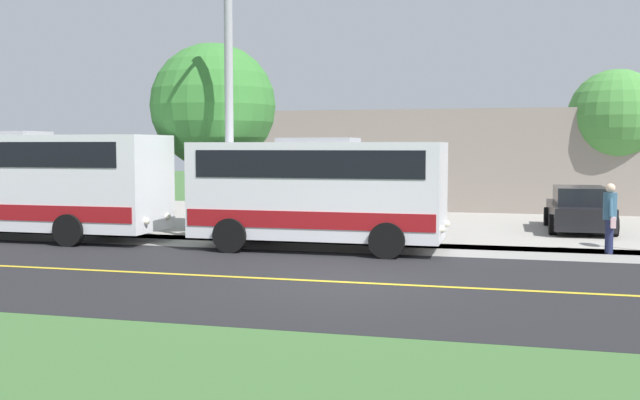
% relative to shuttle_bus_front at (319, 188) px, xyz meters
% --- Properties ---
extents(ground_plane, '(120.00, 120.00, 0.00)m').
position_rel_shuttle_bus_front_xyz_m(ground_plane, '(4.57, 1.69, -1.63)').
color(ground_plane, '#3D6633').
extents(road_surface, '(8.00, 100.00, 0.01)m').
position_rel_shuttle_bus_front_xyz_m(road_surface, '(4.57, 1.69, -1.63)').
color(road_surface, black).
rests_on(road_surface, ground).
extents(sidewalk, '(2.40, 100.00, 0.01)m').
position_rel_shuttle_bus_front_xyz_m(sidewalk, '(-0.63, 1.69, -1.63)').
color(sidewalk, gray).
rests_on(sidewalk, ground).
extents(parking_lot_surface, '(14.00, 36.00, 0.01)m').
position_rel_shuttle_bus_front_xyz_m(parking_lot_surface, '(-7.83, 4.69, -1.63)').
color(parking_lot_surface, '#9E9991').
rests_on(parking_lot_surface, ground).
extents(road_centre_line, '(0.16, 100.00, 0.00)m').
position_rel_shuttle_bus_front_xyz_m(road_centre_line, '(4.57, 1.69, -1.63)').
color(road_centre_line, gold).
rests_on(road_centre_line, ground).
extents(shuttle_bus_front, '(2.79, 6.73, 2.98)m').
position_rel_shuttle_bus_front_xyz_m(shuttle_bus_front, '(0.00, 0.00, 0.00)').
color(shuttle_bus_front, white).
rests_on(shuttle_bus_front, ground).
extents(pedestrian_with_bags, '(0.72, 0.34, 1.81)m').
position_rel_shuttle_bus_front_xyz_m(pedestrian_with_bags, '(-1.03, 7.44, -0.66)').
color(pedestrian_with_bags, '#1E2347').
rests_on(pedestrian_with_bags, ground).
extents(street_light_pole, '(1.97, 0.24, 7.43)m').
position_rel_shuttle_bus_front_xyz_m(street_light_pole, '(-0.30, -2.71, 2.48)').
color(street_light_pole, '#9E9EA3').
rests_on(street_light_pole, ground).
extents(parked_car_near, '(4.41, 2.04, 1.45)m').
position_rel_shuttle_bus_front_xyz_m(parked_car_near, '(-6.15, 7.16, -0.95)').
color(parked_car_near, black).
rests_on(parked_car_near, ground).
extents(tree_curbside, '(3.95, 3.95, 6.00)m').
position_rel_shuttle_bus_front_xyz_m(tree_curbside, '(-2.83, -4.19, 2.38)').
color(tree_curbside, brown).
rests_on(tree_curbside, ground).
extents(tree_lot_edge, '(3.79, 3.79, 5.85)m').
position_rel_shuttle_bus_front_xyz_m(tree_lot_edge, '(-12.83, 9.10, 2.31)').
color(tree_lot_edge, brown).
rests_on(tree_lot_edge, ground).
extents(commercial_building, '(10.00, 18.62, 4.30)m').
position_rel_shuttle_bus_front_xyz_m(commercial_building, '(-16.83, 3.12, 0.51)').
color(commercial_building, gray).
rests_on(commercial_building, ground).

